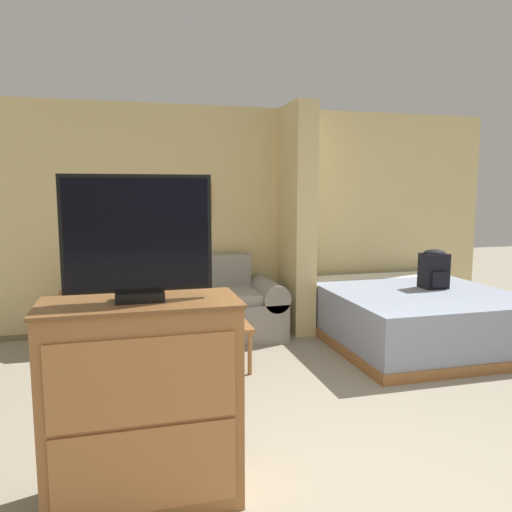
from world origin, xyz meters
TOP-DOWN VIEW (x-y plane):
  - wall_back at (-0.00, 3.84)m, footprint 6.60×0.16m
  - wall_partition_pillar at (0.60, 3.43)m, footprint 0.24×0.70m
  - couch at (-0.63, 3.35)m, footprint 1.99×0.84m
  - coffee_table at (-0.62, 2.31)m, footprint 0.75×0.45m
  - side_table at (-1.79, 3.35)m, footprint 0.45×0.45m
  - table_lamp at (-1.79, 3.35)m, footprint 0.32×0.32m
  - tv_dresser at (-1.27, 0.50)m, footprint 1.00×0.47m
  - tv at (-1.27, 0.51)m, footprint 0.73×0.16m
  - bed at (1.65, 2.66)m, footprint 1.87×2.16m
  - backpack at (1.90, 2.63)m, footprint 0.27×0.24m

SIDE VIEW (x-z plane):
  - bed at x=1.65m, z-range 0.00..0.59m
  - couch at x=-0.63m, z-range -0.12..0.77m
  - coffee_table at x=-0.62m, z-range 0.16..0.58m
  - side_table at x=-1.79m, z-range 0.19..0.78m
  - tv_dresser at x=-1.27m, z-range 0.00..1.09m
  - backpack at x=1.90m, z-range 0.59..1.01m
  - table_lamp at x=-1.79m, z-range 0.65..1.09m
  - wall_back at x=0.00m, z-range -0.01..2.59m
  - wall_partition_pillar at x=0.60m, z-range 0.00..2.60m
  - tv at x=-1.27m, z-range 1.08..1.72m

